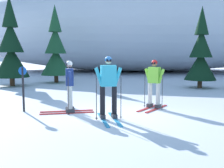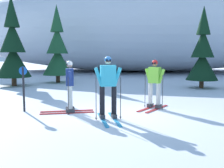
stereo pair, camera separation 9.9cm
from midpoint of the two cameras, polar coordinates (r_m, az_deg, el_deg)
The scene contains 9 objects.
ground_plane at distance 8.49m, azimuth 1.30°, elevation -6.60°, with size 120.00×120.00×0.00m, color white.
skier_navy_jacket at distance 8.81m, azimuth -8.74°, elevation -0.37°, with size 1.78×0.94×1.70m.
skier_lime_jacket at distance 9.48m, azimuth 9.35°, elevation 0.16°, with size 1.12×1.61×1.72m.
skier_cyan_jacket at distance 7.76m, azimuth -0.47°, elevation -0.44°, with size 0.94×1.75×1.85m.
pine_tree_far_left at distance 17.16m, azimuth -20.26°, elevation 7.10°, with size 2.08×2.08×5.38m.
pine_tree_center_left at distance 18.50m, azimuth -11.43°, elevation 7.06°, with size 2.01×2.01×5.21m.
pine_tree_center_right at distance 15.93m, azimuth 18.93°, elevation 6.06°, with size 1.77×1.77×4.59m.
snow_ridge_background at distance 31.00m, azimuth 5.67°, elevation 11.54°, with size 42.49×20.93×9.48m, color white.
trail_marker_post at distance 9.31m, azimuth -18.08°, elevation -0.44°, with size 0.28×0.07×1.50m.
Camera 2 is at (0.89, -8.23, 1.89)m, focal length 42.82 mm.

